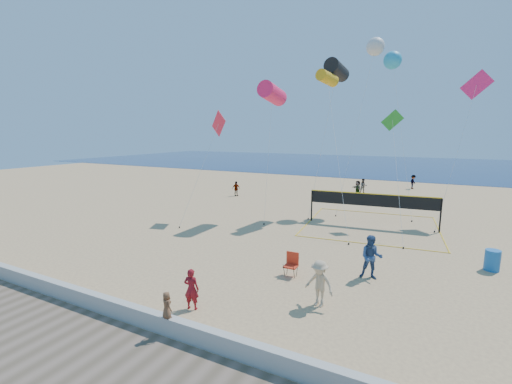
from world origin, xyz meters
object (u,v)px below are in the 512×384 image
at_px(camp_chair, 292,263).
at_px(volleyball_net, 372,204).
at_px(trash_barrel, 492,260).
at_px(woman, 191,289).

distance_m(camp_chair, volleyball_net, 10.24).
relative_size(trash_barrel, volleyball_net, 0.11).
distance_m(woman, trash_barrel, 13.46).
bearing_deg(trash_barrel, camp_chair, -149.24).
distance_m(trash_barrel, volleyball_net, 8.16).
height_order(trash_barrel, volleyball_net, volleyball_net).
height_order(camp_chair, trash_barrel, camp_chair).
xyz_separation_m(camp_chair, volleyball_net, (1.82, 10.04, 0.93)).
bearing_deg(woman, volleyball_net, -119.56).
distance_m(woman, camp_chair, 4.80).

